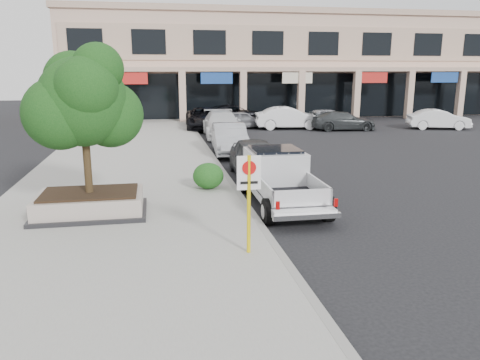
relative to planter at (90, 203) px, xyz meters
name	(u,v)px	position (x,y,z in m)	size (l,w,h in m)	color
ground	(319,231)	(6.27, -2.23, -0.48)	(120.00, 120.00, 0.00)	black
sidewalk	(125,185)	(0.77, 3.77, -0.40)	(8.00, 52.00, 0.15)	gray
curb	(229,181)	(4.72, 3.77, -0.40)	(0.20, 52.00, 0.15)	gray
strip_mall	(280,64)	(14.27, 31.70, 4.27)	(40.55, 12.43, 9.50)	#CEA991
planter	(90,203)	(0.00, 0.00, 0.00)	(3.20, 2.20, 0.68)	black
planter_tree	(88,102)	(0.13, 0.15, 2.94)	(2.90, 2.55, 4.00)	black
no_parking_sign	(249,191)	(3.99, -3.73, 1.16)	(0.55, 0.09, 2.30)	yellow
hedge	(208,176)	(3.76, 2.38, 0.14)	(1.10, 0.99, 0.94)	#134514
pickup_truck	(282,179)	(5.92, 0.37, 0.39)	(2.03, 5.49, 1.73)	silver
curb_car_a	(256,158)	(5.94, 4.53, 0.30)	(1.83, 4.55, 1.55)	#2F3134
curb_car_b	(230,139)	(5.76, 10.09, 0.30)	(1.65, 4.72, 1.56)	#ABADB3
curb_car_c	(222,124)	(6.25, 16.25, 0.35)	(2.31, 5.67, 1.65)	silver
curb_car_d	(204,118)	(5.54, 20.49, 0.31)	(2.61, 5.66, 1.57)	black
lot_car_a	(241,120)	(8.27, 20.37, 0.19)	(1.57, 3.90, 1.33)	gray
lot_car_b	(289,118)	(11.70, 19.55, 0.34)	(1.72, 4.92, 1.62)	white
lot_car_c	(343,121)	(15.38, 18.15, 0.20)	(1.89, 4.65, 1.35)	#303335
lot_car_d	(233,114)	(8.27, 23.75, 0.28)	(2.51, 5.43, 1.51)	black
lot_car_e	(328,117)	(15.17, 20.66, 0.22)	(1.64, 4.07, 1.39)	#98999F
lot_car_f	(439,119)	(22.53, 17.50, 0.24)	(1.52, 4.36, 1.44)	silver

